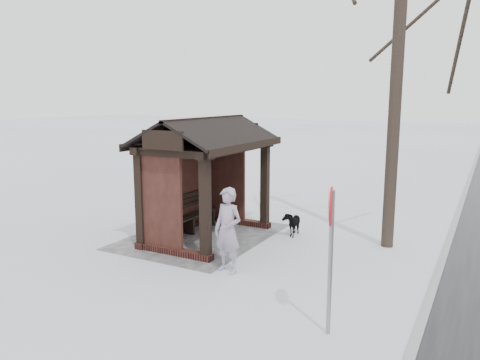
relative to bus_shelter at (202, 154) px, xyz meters
name	(u,v)px	position (x,y,z in m)	size (l,w,h in m)	color
ground	(208,238)	(0.00, 0.16, -2.17)	(120.00, 120.00, 0.00)	silver
kerb	(437,276)	(0.00, 5.66, -2.16)	(120.00, 0.15, 0.06)	gray
trampled_patch	(201,236)	(0.00, -0.04, -2.16)	(4.20, 3.20, 0.02)	gray
bus_shelter	(202,154)	(0.00, 0.00, 0.00)	(3.60, 2.40, 3.09)	#331412
pedestrian	(228,230)	(1.81, 1.80, -1.28)	(0.65, 0.43, 1.78)	#998BA3
dog	(292,223)	(-1.27, 1.96, -1.84)	(0.35, 0.77, 0.65)	black
road_sign	(330,229)	(3.31, 4.42, -0.51)	(0.57, 0.18, 2.30)	gray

